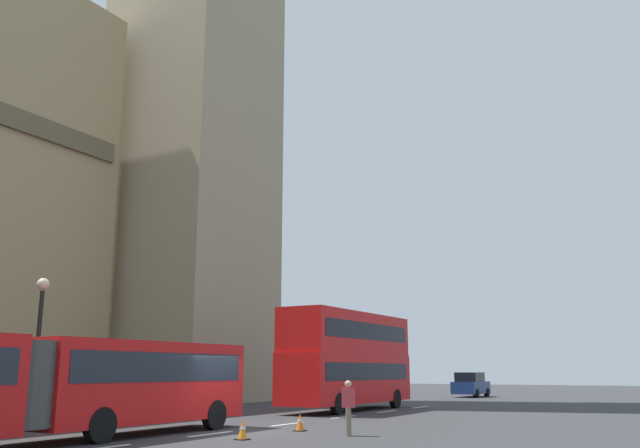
{
  "coord_description": "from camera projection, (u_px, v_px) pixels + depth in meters",
  "views": [
    {
      "loc": [
        -18.7,
        -14.06,
        2.0
      ],
      "look_at": [
        10.3,
        2.48,
        9.37
      ],
      "focal_mm": 37.28,
      "sensor_mm": 36.0,
      "label": 1
    }
  ],
  "objects": [
    {
      "name": "sedan_lead",
      "position": [
        471.0,
        385.0,
        51.24
      ],
      "size": [
        4.4,
        1.86,
        1.85
      ],
      "color": "navy",
      "rests_on": "ground_plane"
    },
    {
      "name": "pedestrian_near_cones",
      "position": [
        348.0,
        406.0,
        20.89
      ],
      "size": [
        0.37,
        0.46,
        1.69
      ],
      "color": "#726651",
      "rests_on": "ground_plane"
    },
    {
      "name": "ground_plane",
      "position": [
        232.0,
        431.0,
        22.23
      ],
      "size": [
        160.0,
        160.0,
        0.0
      ],
      "primitive_type": "plane",
      "color": "#333335"
    },
    {
      "name": "traffic_cone_middle",
      "position": [
        300.0,
        422.0,
        22.4
      ],
      "size": [
        0.36,
        0.36,
        0.58
      ],
      "color": "black",
      "rests_on": "ground_plane"
    },
    {
      "name": "articulated_bus",
      "position": [
        13.0,
        380.0,
        17.61
      ],
      "size": [
        17.25,
        2.54,
        2.9
      ],
      "color": "red",
      "rests_on": "ground_plane"
    },
    {
      "name": "traffic_cone_west",
      "position": [
        243.0,
        430.0,
        19.59
      ],
      "size": [
        0.36,
        0.36,
        0.58
      ],
      "color": "black",
      "rests_on": "ground_plane"
    },
    {
      "name": "double_decker_bus",
      "position": [
        349.0,
        356.0,
        34.34
      ],
      "size": [
        10.36,
        2.54,
        4.9
      ],
      "color": "red",
      "rests_on": "ground_plane"
    },
    {
      "name": "street_lamp",
      "position": [
        38.0,
        340.0,
        23.58
      ],
      "size": [
        0.44,
        0.44,
        5.27
      ],
      "color": "black",
      "rests_on": "ground_plane"
    },
    {
      "name": "lane_centre_marking",
      "position": [
        252.0,
        429.0,
        23.22
      ],
      "size": [
        34.4,
        0.16,
        0.01
      ],
      "color": "silver",
      "rests_on": "ground_plane"
    }
  ]
}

